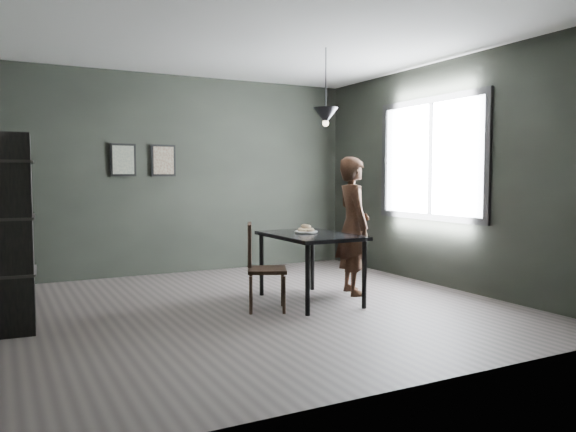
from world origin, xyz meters
name	(u,v)px	position (x,y,z in m)	size (l,w,h in m)	color
ground	(261,307)	(0.00, 0.00, 0.00)	(5.00, 5.00, 0.00)	#36302F
back_wall	(187,175)	(0.00, 2.50, 1.40)	(5.00, 0.10, 2.80)	black
ceiling	(260,37)	(0.00, 0.00, 2.80)	(5.00, 5.00, 0.02)	silver
window_assembly	(431,159)	(2.47, 0.20, 1.60)	(0.04, 1.96, 1.56)	white
cafe_table	(310,241)	(0.60, 0.00, 0.67)	(0.80, 1.20, 0.75)	black
white_plate	(306,232)	(0.60, 0.10, 0.76)	(0.23, 0.23, 0.01)	silver
donut_pile	(306,229)	(0.60, 0.10, 0.79)	(0.21, 0.21, 0.09)	beige
woman	(353,226)	(1.26, 0.14, 0.80)	(0.59, 0.38, 1.60)	black
wood_chair	(259,261)	(-0.07, -0.11, 0.51)	(0.51, 0.51, 0.90)	black
shelf_unit	(13,233)	(-2.32, 0.22, 0.87)	(0.33, 0.58, 1.75)	black
pendant_lamp	(326,116)	(0.85, 0.10, 2.05)	(0.28, 0.28, 0.86)	black
framed_print_left	(123,160)	(-0.90, 2.47, 1.60)	(0.34, 0.04, 0.44)	black
framed_print_right	(163,160)	(-0.35, 2.47, 1.60)	(0.34, 0.04, 0.44)	black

